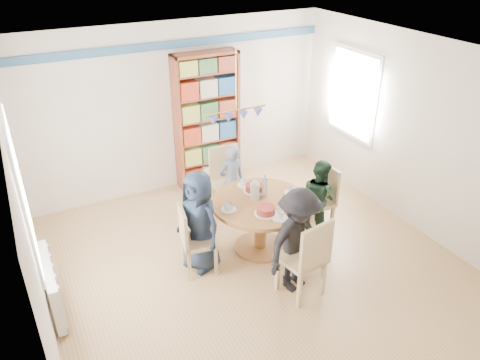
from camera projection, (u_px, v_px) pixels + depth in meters
ground at (254, 263)px, 6.12m from camera, size 5.00×5.00×0.00m
room_shell at (205, 127)px, 5.91m from camera, size 5.00×5.00×5.00m
radiator at (52, 286)px, 5.22m from camera, size 0.12×1.00×0.60m
dining_table at (261, 214)px, 6.15m from camera, size 1.30×1.30×0.75m
chair_left at (193, 237)px, 5.75m from camera, size 0.48×0.48×0.94m
chair_right at (321, 196)px, 6.59m from camera, size 0.44×0.44×0.98m
chair_far at (227, 178)px, 6.99m from camera, size 0.48×0.48×1.05m
chair_near at (307, 256)px, 5.31m from camera, size 0.54×0.54×1.06m
person_left at (199, 221)px, 5.78m from camera, size 0.64×0.77×1.35m
person_right at (319, 197)px, 6.52m from camera, size 0.51×0.61×1.13m
person_far at (232, 181)px, 6.90m from camera, size 0.43×0.28×1.16m
person_near at (298, 241)px, 5.42m from camera, size 0.97×0.70×1.35m
bookshelf at (207, 122)px, 7.60m from camera, size 1.06×0.32×2.22m
tableware at (258, 196)px, 6.04m from camera, size 1.13×1.13×0.30m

